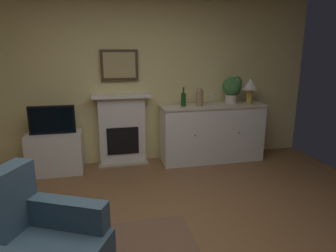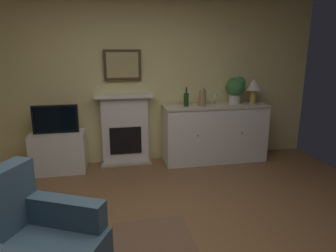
% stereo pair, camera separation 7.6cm
% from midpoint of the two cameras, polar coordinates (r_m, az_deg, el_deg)
% --- Properties ---
extents(wall_rear, '(5.95, 0.06, 2.77)m').
position_cam_midpoint_polar(wall_rear, '(4.66, -8.20, 9.79)').
color(wall_rear, '#EAD68C').
rests_on(wall_rear, ground_plane).
extents(fireplace_unit, '(0.87, 0.30, 1.10)m').
position_cam_midpoint_polar(fireplace_unit, '(4.67, -9.22, -0.66)').
color(fireplace_unit, white).
rests_on(fireplace_unit, ground_plane).
extents(framed_picture, '(0.55, 0.04, 0.45)m').
position_cam_midpoint_polar(framed_picture, '(4.56, -9.75, 11.39)').
color(framed_picture, '#473323').
extents(sideboard_cabinet, '(1.64, 0.49, 0.91)m').
position_cam_midpoint_polar(sideboard_cabinet, '(4.81, 7.94, -1.30)').
color(sideboard_cabinet, white).
rests_on(sideboard_cabinet, ground_plane).
extents(table_lamp, '(0.26, 0.26, 0.40)m').
position_cam_midpoint_polar(table_lamp, '(4.92, 14.99, 7.41)').
color(table_lamp, '#B79338').
rests_on(table_lamp, sideboard_cabinet).
extents(wine_bottle, '(0.08, 0.08, 0.29)m').
position_cam_midpoint_polar(wine_bottle, '(4.53, 2.48, 5.13)').
color(wine_bottle, '#193F1E').
rests_on(wine_bottle, sideboard_cabinet).
extents(wine_glass_left, '(0.07, 0.07, 0.16)m').
position_cam_midpoint_polar(wine_glass_left, '(4.64, 7.33, 5.43)').
color(wine_glass_left, silver).
rests_on(wine_glass_left, sideboard_cabinet).
extents(wine_glass_center, '(0.07, 0.07, 0.16)m').
position_cam_midpoint_polar(wine_glass_center, '(4.72, 8.43, 5.53)').
color(wine_glass_center, silver).
rests_on(wine_glass_center, sideboard_cabinet).
extents(vase_decorative, '(0.11, 0.11, 0.28)m').
position_cam_midpoint_polar(vase_decorative, '(4.56, 5.55, 5.55)').
color(vase_decorative, '#9E7F5B').
rests_on(vase_decorative, sideboard_cabinet).
extents(tv_cabinet, '(0.75, 0.42, 0.59)m').
position_cam_midpoint_polar(tv_cabinet, '(4.63, -21.12, -4.84)').
color(tv_cabinet, white).
rests_on(tv_cabinet, ground_plane).
extents(tv_set, '(0.62, 0.07, 0.40)m').
position_cam_midpoint_polar(tv_set, '(4.48, -21.72, 1.08)').
color(tv_set, black).
rests_on(tv_set, tv_cabinet).
extents(potted_plant_small, '(0.30, 0.30, 0.43)m').
position_cam_midpoint_polar(potted_plant_small, '(4.84, 11.75, 7.22)').
color(potted_plant_small, beige).
rests_on(potted_plant_small, sideboard_cabinet).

